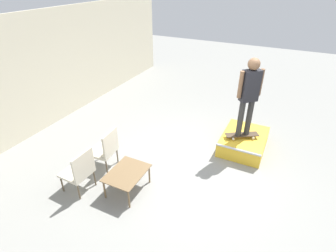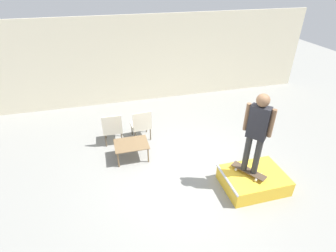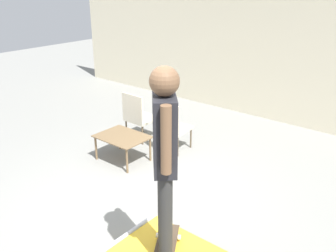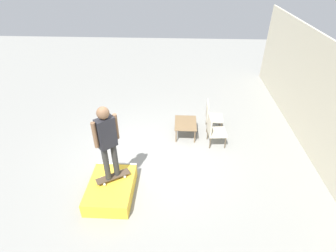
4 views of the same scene
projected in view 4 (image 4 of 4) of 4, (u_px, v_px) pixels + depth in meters
name	position (u px, v px, depth m)	size (l,w,h in m)	color
ground_plane	(151.00, 160.00, 7.19)	(24.00, 24.00, 0.00)	gray
house_wall_back	(334.00, 117.00, 6.17)	(12.00, 0.06, 3.00)	beige
skate_ramp_box	(111.00, 189.00, 6.07)	(1.37, 1.01, 0.38)	gold
skateboard_on_ramp	(113.00, 176.00, 6.03)	(0.58, 0.77, 0.07)	#473828
person_skater	(107.00, 138.00, 5.42)	(0.42, 0.44, 1.82)	#2D2D2D
coffee_table	(186.00, 124.00, 7.94)	(0.85, 0.65, 0.45)	brown
patio_chair_left	(211.00, 115.00, 8.17)	(0.54, 0.54, 0.93)	brown
patio_chair_right	(214.00, 129.00, 7.51)	(0.56, 0.56, 0.93)	brown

